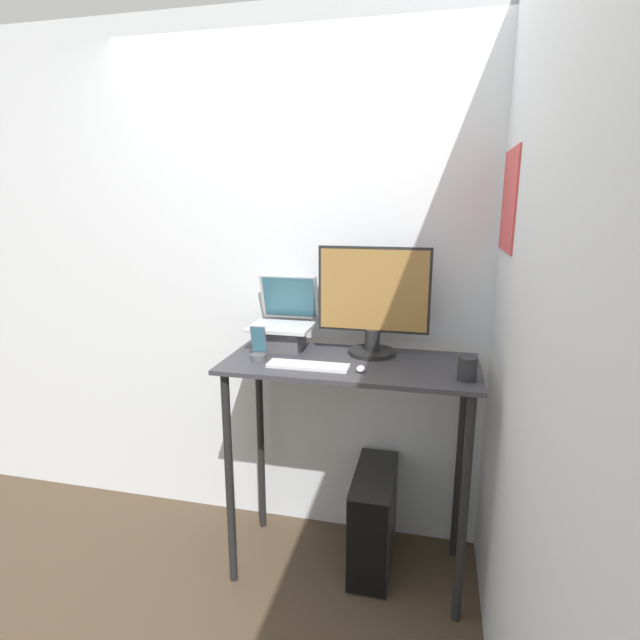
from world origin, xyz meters
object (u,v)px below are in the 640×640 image
Objects in this scene: mouse at (361,369)px; computer_tower at (373,519)px; keyboard at (308,365)px; cell_phone at (258,350)px; monitor at (373,305)px; laptop at (283,329)px.

computer_tower is (0.05, 0.18, -0.81)m from mouse.
keyboard is 0.25m from cell_phone.
keyboard is 0.87m from computer_tower.
keyboard is at bearing -148.06° from computer_tower.
mouse is 0.12× the size of computer_tower.
monitor is at bearing 22.01° from cell_phone.
laptop is 1.01m from computer_tower.
monitor is 0.33m from mouse.
laptop is at bearing 147.98° from mouse.
computer_tower is at bearing -9.96° from laptop.
laptop reaches higher than mouse.
monitor is at bearing -0.73° from laptop.
monitor is 3.30× the size of cell_phone.
laptop reaches higher than computer_tower.
laptop is 0.45m from monitor.
cell_phone is at bearing -157.99° from monitor.
monitor is at bearing 114.91° from computer_tower.
laptop reaches higher than keyboard.
monitor is 1.45× the size of keyboard.
laptop is 0.21m from cell_phone.
monitor reaches higher than mouse.
keyboard is at bearing -12.51° from cell_phone.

